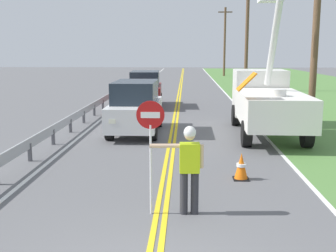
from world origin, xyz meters
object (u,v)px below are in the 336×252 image
utility_pole_near (316,25)px  traffic_cone_lead (241,167)px  flagger_worker (189,164)px  oncoming_suv_second (145,89)px  stop_sign_paddle (151,132)px  oncoming_suv_nearest (136,107)px  utility_pole_far (225,41)px  utility_bucket_truck (266,98)px  utility_pole_mid (247,36)px

utility_pole_near → traffic_cone_lead: (-3.74, -6.94, -3.96)m
flagger_worker → oncoming_suv_second: bearing=98.4°
stop_sign_paddle → traffic_cone_lead: size_ratio=3.33×
stop_sign_paddle → oncoming_suv_nearest: 8.76m
oncoming_suv_second → utility_pole_near: (7.59, -7.48, 3.23)m
utility_pole_far → traffic_cone_lead: 46.05m
stop_sign_paddle → utility_bucket_truck: bearing=66.1°
utility_pole_far → stop_sign_paddle: bearing=-96.7°
oncoming_suv_nearest → utility_pole_mid: 19.91m
flagger_worker → utility_bucket_truck: utility_bucket_truck is taller
utility_bucket_truck → utility_pole_far: bearing=87.4°
flagger_worker → utility_pole_far: bearing=84.2°
utility_pole_mid → flagger_worker: bearing=-100.1°
oncoming_suv_second → utility_pole_far: bearing=76.7°
stop_sign_paddle → oncoming_suv_second: stop_sign_paddle is taller
oncoming_suv_second → utility_pole_mid: (7.30, 10.13, 3.38)m
utility_bucket_truck → oncoming_suv_second: bearing=124.9°
oncoming_suv_second → utility_pole_mid: size_ratio=0.55×
oncoming_suv_second → utility_pole_near: utility_pole_near is taller
utility_pole_mid → traffic_cone_lead: bearing=-98.0°
flagger_worker → utility_pole_near: 11.14m
utility_pole_far → oncoming_suv_nearest: bearing=-100.1°
oncoming_suv_nearest → utility_pole_near: (7.19, 0.75, 3.23)m
flagger_worker → utility_pole_mid: bearing=79.9°
stop_sign_paddle → utility_pole_mid: utility_pole_mid is taller
stop_sign_paddle → utility_pole_far: bearing=83.3°
oncoming_suv_nearest → utility_pole_mid: size_ratio=0.54×
oncoming_suv_nearest → utility_pole_far: bearing=79.9°
oncoming_suv_nearest → utility_pole_mid: bearing=69.4°
utility_pole_mid → utility_pole_far: 21.17m
oncoming_suv_nearest → utility_pole_far: size_ratio=0.53×
oncoming_suv_nearest → flagger_worker: bearing=-76.4°
utility_pole_far → utility_pole_near: bearing=-89.7°
utility_bucket_truck → oncoming_suv_nearest: (-5.22, -0.17, -0.37)m
oncoming_suv_nearest → oncoming_suv_second: 8.24m
flagger_worker → oncoming_suv_second: 17.01m
stop_sign_paddle → utility_pole_mid: 27.70m
utility_bucket_truck → utility_pole_mid: utility_pole_mid is taller
flagger_worker → oncoming_suv_nearest: oncoming_suv_nearest is taller
traffic_cone_lead → utility_pole_near: bearing=61.7°
oncoming_suv_second → stop_sign_paddle: bearing=-84.2°
oncoming_suv_second → utility_pole_far: (7.41, 31.30, 3.50)m
oncoming_suv_second → oncoming_suv_nearest: bearing=-87.3°
stop_sign_paddle → oncoming_suv_second: (-1.71, 16.87, -0.65)m
utility_bucket_truck → utility_pole_near: bearing=16.4°
flagger_worker → stop_sign_paddle: stop_sign_paddle is taller
oncoming_suv_nearest → utility_bucket_truck: bearing=1.9°
oncoming_suv_nearest → traffic_cone_lead: oncoming_suv_nearest is taller
utility_bucket_truck → utility_pole_near: (1.97, 0.58, 2.86)m
utility_pole_mid → traffic_cone_lead: utility_pole_mid is taller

